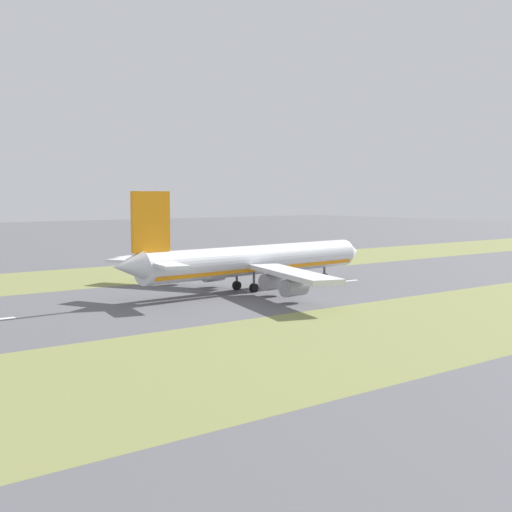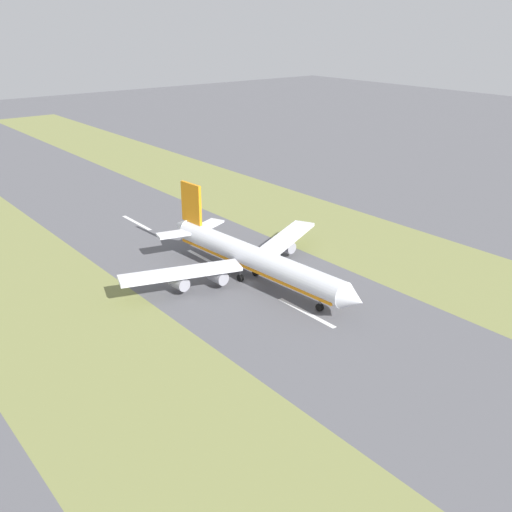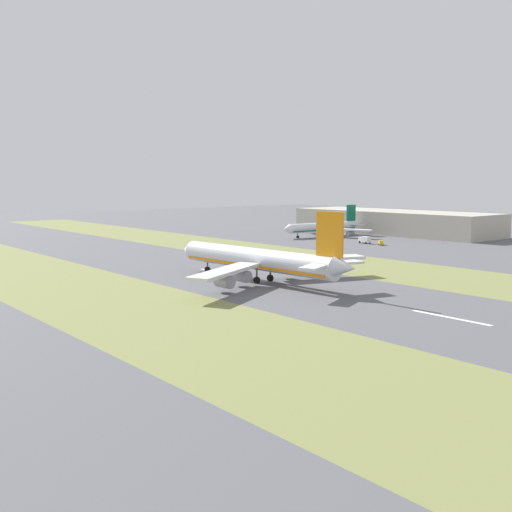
% 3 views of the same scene
% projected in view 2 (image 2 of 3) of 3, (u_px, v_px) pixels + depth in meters
% --- Properties ---
extents(ground_plane, '(800.00, 800.00, 0.00)m').
position_uv_depth(ground_plane, '(249.00, 282.00, 149.20)').
color(ground_plane, '#56565B').
extents(grass_median_west, '(40.00, 600.00, 0.01)m').
position_uv_depth(grass_median_west, '(370.00, 243.00, 175.11)').
color(grass_median_west, olive).
rests_on(grass_median_west, ground).
extents(grass_median_east, '(40.00, 600.00, 0.01)m').
position_uv_depth(grass_median_east, '(76.00, 338.00, 123.28)').
color(grass_median_east, olive).
rests_on(grass_median_east, ground).
extents(centreline_dash_near, '(1.20, 18.00, 0.01)m').
position_uv_depth(centreline_dash_near, '(137.00, 223.00, 192.10)').
color(centreline_dash_near, silver).
rests_on(centreline_dash_near, ground).
extents(centreline_dash_mid, '(1.20, 18.00, 0.01)m').
position_uv_depth(centreline_dash_mid, '(206.00, 260.00, 162.99)').
color(centreline_dash_mid, silver).
rests_on(centreline_dash_mid, ground).
extents(centreline_dash_far, '(1.20, 18.00, 0.01)m').
position_uv_depth(centreline_dash_far, '(306.00, 313.00, 133.88)').
color(centreline_dash_far, silver).
rests_on(centreline_dash_far, ground).
extents(airplane_main_jet, '(63.98, 67.22, 20.20)m').
position_uv_depth(airplane_main_jet, '(251.00, 258.00, 148.36)').
color(airplane_main_jet, silver).
rests_on(airplane_main_jet, ground).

